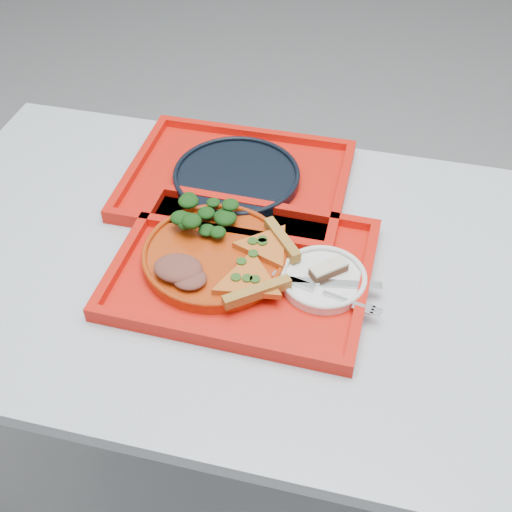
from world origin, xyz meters
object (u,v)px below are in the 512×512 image
dinner_plate (215,256)px  tray_main (243,271)px  navy_plate (237,178)px  dessert_bar (329,269)px  tray_far (237,183)px

dinner_plate → tray_main: bearing=-10.3°
navy_plate → dessert_bar: dessert_bar is taller
tray_far → dessert_bar: dessert_bar is taller
dinner_plate → dessert_bar: (0.21, 0.00, 0.01)m
tray_far → dessert_bar: size_ratio=6.70×
dessert_bar → dinner_plate: bearing=138.6°
tray_main → dinner_plate: (-0.05, 0.01, 0.02)m
navy_plate → dessert_bar: bearing=-45.3°
tray_main → dinner_plate: bearing=170.8°
dessert_bar → tray_far: bearing=92.4°
tray_main → dessert_bar: 0.15m
navy_plate → dinner_plate: bearing=-84.9°
tray_far → dessert_bar: (0.23, -0.23, 0.03)m
dinner_plate → dessert_bar: size_ratio=3.87×
tray_far → tray_main: bearing=-72.9°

